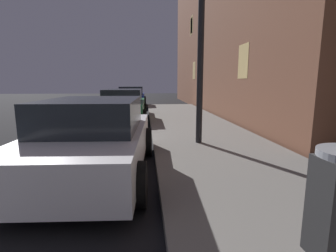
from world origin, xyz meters
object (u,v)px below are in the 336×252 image
car_blue (132,97)px  street_lamp (202,7)px  car_white (94,138)px  car_green (124,105)px

car_blue → street_lamp: bearing=-78.9°
car_white → street_lamp: (2.36, 1.79, 2.82)m
car_green → street_lamp: (2.36, -5.06, 2.82)m
car_white → car_blue: same height
car_green → car_blue: 6.94m
car_white → car_green: 6.84m
car_white → car_green: (-0.00, 6.84, 0.00)m
car_blue → street_lamp: (2.36, -11.99, 2.82)m
car_white → street_lamp: 4.09m
car_white → car_blue: size_ratio=0.99×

